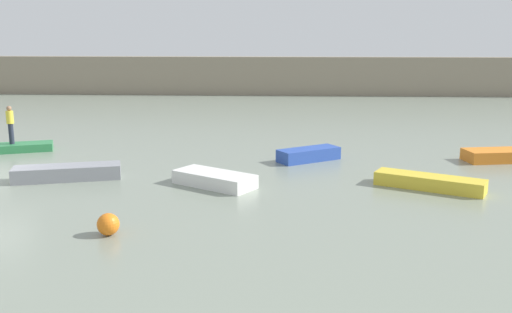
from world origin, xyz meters
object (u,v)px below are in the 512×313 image
(rowboat_yellow, at_px, (429,182))
(person_yellow_shirt, at_px, (10,123))
(rowboat_orange, at_px, (504,155))
(rowboat_grey, at_px, (67,173))
(rowboat_blue, at_px, (309,154))
(rowboat_white, at_px, (214,179))
(rowboat_green, at_px, (13,148))
(mooring_buoy, at_px, (108,224))

(rowboat_yellow, height_order, person_yellow_shirt, person_yellow_shirt)
(rowboat_orange, bearing_deg, rowboat_grey, -176.89)
(rowboat_blue, bearing_deg, rowboat_white, -162.47)
(rowboat_green, xyz_separation_m, rowboat_white, (9.89, -5.42, 0.06))
(rowboat_grey, bearing_deg, rowboat_blue, 6.36)
(rowboat_yellow, relative_size, mooring_buoy, 6.15)
(mooring_buoy, bearing_deg, rowboat_green, 125.94)
(rowboat_green, height_order, rowboat_orange, rowboat_orange)
(rowboat_white, relative_size, rowboat_yellow, 0.80)
(rowboat_white, distance_m, mooring_buoy, 5.62)
(rowboat_blue, bearing_deg, rowboat_green, 141.92)
(rowboat_green, height_order, person_yellow_shirt, person_yellow_shirt)
(rowboat_blue, bearing_deg, rowboat_grey, 168.97)
(rowboat_blue, height_order, person_yellow_shirt, person_yellow_shirt)
(rowboat_orange, relative_size, person_yellow_shirt, 1.91)
(rowboat_white, xyz_separation_m, rowboat_orange, (11.72, 4.60, 0.01))
(rowboat_orange, xyz_separation_m, person_yellow_shirt, (-21.61, 0.82, 1.08))
(person_yellow_shirt, relative_size, mooring_buoy, 2.88)
(rowboat_blue, distance_m, person_yellow_shirt, 13.47)
(rowboat_white, height_order, rowboat_orange, rowboat_orange)
(rowboat_green, bearing_deg, person_yellow_shirt, 159.99)
(rowboat_grey, distance_m, mooring_buoy, 6.63)
(rowboat_orange, bearing_deg, person_yellow_shirt, 167.87)
(rowboat_grey, height_order, rowboat_yellow, rowboat_grey)
(rowboat_white, distance_m, rowboat_orange, 12.59)
(rowboat_grey, distance_m, rowboat_orange, 17.70)
(rowboat_yellow, bearing_deg, mooring_buoy, -125.01)
(rowboat_grey, relative_size, rowboat_yellow, 1.03)
(person_yellow_shirt, distance_m, mooring_buoy, 13.10)
(rowboat_orange, relative_size, mooring_buoy, 5.50)
(rowboat_yellow, distance_m, person_yellow_shirt, 18.25)
(rowboat_yellow, bearing_deg, rowboat_grey, -155.56)
(rowboat_blue, bearing_deg, rowboat_yellow, -79.69)
(rowboat_green, bearing_deg, rowboat_white, -48.73)
(person_yellow_shirt, bearing_deg, rowboat_grey, -47.81)
(rowboat_white, relative_size, person_yellow_shirt, 1.71)
(rowboat_green, xyz_separation_m, rowboat_yellow, (17.40, -5.42, 0.05))
(rowboat_grey, distance_m, rowboat_blue, 9.72)
(rowboat_white, bearing_deg, rowboat_grey, -154.10)
(rowboat_grey, bearing_deg, person_yellow_shirt, 116.51)
(rowboat_white, xyz_separation_m, person_yellow_shirt, (-9.89, 5.42, 1.08))
(rowboat_orange, bearing_deg, mooring_buoy, -154.98)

